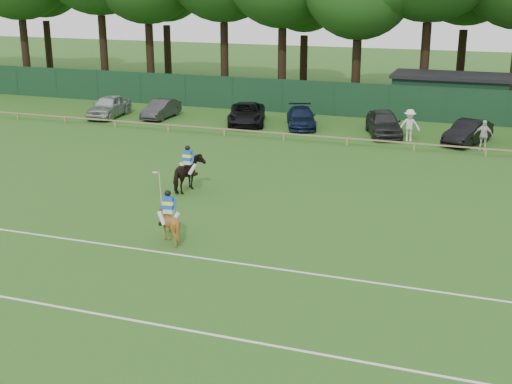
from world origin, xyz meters
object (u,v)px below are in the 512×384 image
at_px(horse_chestnut, 169,223).
at_px(hatch_grey, 384,123).
at_px(estate_black, 468,132).
at_px(spectator_mid, 483,135).
at_px(horse_dark, 188,174).
at_px(sedan_silver, 109,106).
at_px(sedan_navy, 301,118).
at_px(suv_black, 247,114).
at_px(spectator_left, 409,125).
at_px(sedan_grey, 161,109).
at_px(utility_shed, 450,95).

height_order(horse_chestnut, hatch_grey, hatch_grey).
xyz_separation_m(estate_black, spectator_mid, (0.93, -1.49, 0.19)).
relative_size(horse_dark, horse_chestnut, 1.38).
bearing_deg(horse_dark, sedan_silver, -44.53).
bearing_deg(spectator_mid, estate_black, 127.77).
relative_size(sedan_silver, estate_black, 1.07).
xyz_separation_m(horse_chestnut, sedan_navy, (-1.12, 22.16, -0.07)).
relative_size(hatch_grey, spectator_mid, 2.65).
bearing_deg(sedan_silver, sedan_navy, -0.66).
bearing_deg(hatch_grey, estate_black, -24.98).
bearing_deg(sedan_silver, suv_black, -0.47).
bearing_deg(spectator_mid, horse_chestnut, -113.29).
bearing_deg(estate_black, spectator_mid, -37.49).
height_order(spectator_left, spectator_mid, spectator_left).
relative_size(horse_dark, sedan_grey, 0.50).
bearing_deg(spectator_mid, hatch_grey, 166.94).
bearing_deg(utility_shed, spectator_left, -99.95).
relative_size(horse_dark, utility_shed, 0.24).
distance_m(horse_chestnut, sedan_silver, 25.92).
bearing_deg(suv_black, spectator_mid, -26.46).
bearing_deg(suv_black, hatch_grey, -19.85).
bearing_deg(spectator_left, utility_shed, 68.57).
bearing_deg(spectator_mid, spectator_left, 172.14).
bearing_deg(utility_shed, estate_black, -78.65).
bearing_deg(horse_chestnut, spectator_left, -116.26).
height_order(horse_chestnut, sedan_grey, horse_chestnut).
bearing_deg(sedan_grey, utility_shed, 22.31).
bearing_deg(horse_dark, sedan_grey, -55.20).
relative_size(sedan_navy, utility_shed, 0.54).
bearing_deg(sedan_grey, suv_black, 0.57).
relative_size(horse_chestnut, spectator_mid, 0.80).
distance_m(sedan_grey, suv_black, 6.57).
distance_m(spectator_left, utility_shed, 9.62).
xyz_separation_m(horse_dark, sedan_grey, (-9.48, 15.64, -0.18)).
height_order(horse_dark, horse_chestnut, horse_dark).
height_order(suv_black, hatch_grey, hatch_grey).
distance_m(sedan_silver, hatch_grey, 19.91).
height_order(estate_black, spectator_mid, spectator_mid).
bearing_deg(sedan_grey, sedan_navy, 1.94).
distance_m(sedan_silver, sedan_grey, 3.88).
relative_size(sedan_navy, estate_black, 1.05).
distance_m(hatch_grey, estate_black, 5.26).
xyz_separation_m(horse_dark, sedan_silver, (-13.26, 14.79, -0.05)).
xyz_separation_m(horse_chestnut, spectator_left, (6.34, 20.41, 0.26)).
bearing_deg(sedan_navy, utility_shed, 20.92).
bearing_deg(sedan_silver, spectator_left, -7.01).
relative_size(sedan_silver, utility_shed, 0.55).
xyz_separation_m(sedan_navy, utility_shed, (9.12, 7.71, 0.88)).
bearing_deg(spectator_left, sedan_grey, 164.18).
bearing_deg(estate_black, spectator_left, -152.51).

